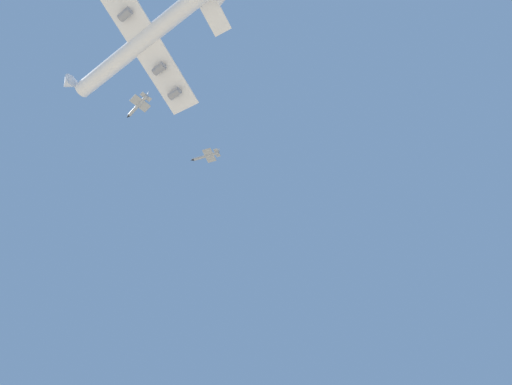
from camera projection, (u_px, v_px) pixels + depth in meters
The scene contains 3 objects.
carrier_jet at pixel (143, 41), 167.66m from camera, with size 68.87×56.65×21.09m.
chase_jet_lead at pixel (206, 156), 215.70m from camera, with size 13.32×12.29×4.00m.
chase_jet_left_wing at pixel (138, 105), 187.94m from camera, with size 15.31×8.85×4.00m.
Camera 1 is at (-38.04, 65.59, 1.71)m, focal length 31.17 mm.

